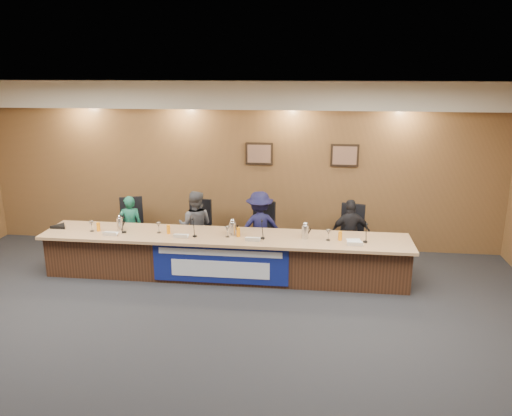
% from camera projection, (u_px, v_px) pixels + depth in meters
% --- Properties ---
extents(floor, '(10.00, 10.00, 0.00)m').
position_uv_depth(floor, '(190.00, 353.00, 6.20)').
color(floor, black).
rests_on(floor, ground).
extents(ceiling, '(10.00, 8.00, 0.04)m').
position_uv_depth(ceiling, '(180.00, 89.00, 5.33)').
color(ceiling, silver).
rests_on(ceiling, wall_back).
extents(wall_back, '(10.00, 0.04, 3.20)m').
position_uv_depth(wall_back, '(239.00, 166.00, 9.59)').
color(wall_back, brown).
rests_on(wall_back, floor).
extents(soffit, '(10.00, 0.50, 0.50)m').
position_uv_depth(soffit, '(236.00, 95.00, 8.98)').
color(soffit, beige).
rests_on(soffit, wall_back).
extents(dais_body, '(6.00, 0.80, 0.70)m').
position_uv_depth(dais_body, '(225.00, 257.00, 8.40)').
color(dais_body, '#3E2314').
rests_on(dais_body, floor).
extents(dais_top, '(6.10, 0.95, 0.05)m').
position_uv_depth(dais_top, '(224.00, 237.00, 8.25)').
color(dais_top, '#AD8156').
rests_on(dais_top, dais_body).
extents(banner, '(2.20, 0.02, 0.65)m').
position_uv_depth(banner, '(220.00, 264.00, 7.99)').
color(banner, navy).
rests_on(banner, dais_body).
extents(banner_text_upper, '(2.00, 0.01, 0.10)m').
position_uv_depth(banner_text_upper, '(220.00, 253.00, 7.93)').
color(banner_text_upper, silver).
rests_on(banner_text_upper, banner).
extents(banner_text_lower, '(1.60, 0.01, 0.28)m').
position_uv_depth(banner_text_lower, '(220.00, 269.00, 8.00)').
color(banner_text_lower, silver).
rests_on(banner_text_lower, banner).
extents(wall_photo_left, '(0.52, 0.04, 0.42)m').
position_uv_depth(wall_photo_left, '(259.00, 154.00, 9.45)').
color(wall_photo_left, black).
rests_on(wall_photo_left, wall_back).
extents(wall_photo_right, '(0.52, 0.04, 0.42)m').
position_uv_depth(wall_photo_right, '(345.00, 155.00, 9.26)').
color(wall_photo_right, black).
rests_on(wall_photo_right, wall_back).
extents(panelist_a, '(0.49, 0.39, 1.17)m').
position_uv_depth(panelist_a, '(131.00, 227.00, 9.22)').
color(panelist_a, '#175B42').
rests_on(panelist_a, floor).
extents(panelist_b, '(0.64, 0.51, 1.30)m').
position_uv_depth(panelist_b, '(195.00, 226.00, 9.06)').
color(panelist_b, '#4A4B4F').
rests_on(panelist_b, floor).
extents(panelist_c, '(0.96, 0.72, 1.32)m').
position_uv_depth(panelist_c, '(260.00, 228.00, 8.92)').
color(panelist_c, '#121134').
rests_on(panelist_c, floor).
extents(panelist_d, '(0.76, 0.43, 1.23)m').
position_uv_depth(panelist_d, '(350.00, 234.00, 8.74)').
color(panelist_d, black).
rests_on(panelist_d, floor).
extents(office_chair_a, '(0.62, 0.62, 0.08)m').
position_uv_depth(office_chair_a, '(133.00, 230.00, 9.34)').
color(office_chair_a, black).
rests_on(office_chair_a, floor).
extents(office_chair_b, '(0.54, 0.54, 0.08)m').
position_uv_depth(office_chair_b, '(197.00, 233.00, 9.20)').
color(office_chair_b, black).
rests_on(office_chair_b, floor).
extents(office_chair_c, '(0.58, 0.58, 0.08)m').
position_uv_depth(office_chair_c, '(260.00, 235.00, 9.06)').
color(office_chair_c, black).
rests_on(office_chair_c, floor).
extents(office_chair_d, '(0.59, 0.59, 0.08)m').
position_uv_depth(office_chair_d, '(349.00, 239.00, 8.87)').
color(office_chair_d, black).
rests_on(office_chair_d, floor).
extents(nameplate_a, '(0.24, 0.08, 0.10)m').
position_uv_depth(nameplate_a, '(109.00, 233.00, 8.18)').
color(nameplate_a, white).
rests_on(nameplate_a, dais_top).
extents(microphone_a, '(0.07, 0.07, 0.02)m').
position_uv_depth(microphone_a, '(124.00, 232.00, 8.37)').
color(microphone_a, black).
rests_on(microphone_a, dais_top).
extents(juice_glass_a, '(0.06, 0.06, 0.15)m').
position_uv_depth(juice_glass_a, '(98.00, 227.00, 8.43)').
color(juice_glass_a, orange).
rests_on(juice_glass_a, dais_top).
extents(water_glass_a, '(0.08, 0.08, 0.18)m').
position_uv_depth(water_glass_a, '(92.00, 226.00, 8.41)').
color(water_glass_a, silver).
rests_on(water_glass_a, dais_top).
extents(nameplate_b, '(0.24, 0.08, 0.10)m').
position_uv_depth(nameplate_b, '(180.00, 236.00, 8.07)').
color(nameplate_b, white).
rests_on(nameplate_b, dais_top).
extents(microphone_b, '(0.07, 0.07, 0.02)m').
position_uv_depth(microphone_b, '(195.00, 236.00, 8.17)').
color(microphone_b, black).
rests_on(microphone_b, dais_top).
extents(juice_glass_b, '(0.06, 0.06, 0.15)m').
position_uv_depth(juice_glass_b, '(168.00, 229.00, 8.30)').
color(juice_glass_b, orange).
rests_on(juice_glass_b, dais_top).
extents(water_glass_b, '(0.08, 0.08, 0.18)m').
position_uv_depth(water_glass_b, '(159.00, 228.00, 8.33)').
color(water_glass_b, silver).
rests_on(water_glass_b, dais_top).
extents(nameplate_c, '(0.24, 0.08, 0.10)m').
position_uv_depth(nameplate_c, '(252.00, 239.00, 7.91)').
color(nameplate_c, white).
rests_on(nameplate_c, dais_top).
extents(microphone_c, '(0.07, 0.07, 0.02)m').
position_uv_depth(microphone_c, '(263.00, 238.00, 8.07)').
color(microphone_c, black).
rests_on(microphone_c, dais_top).
extents(juice_glass_c, '(0.06, 0.06, 0.15)m').
position_uv_depth(juice_glass_c, '(238.00, 232.00, 8.16)').
color(juice_glass_c, orange).
rests_on(juice_glass_c, dais_top).
extents(water_glass_c, '(0.08, 0.08, 0.18)m').
position_uv_depth(water_glass_c, '(227.00, 232.00, 8.13)').
color(water_glass_c, silver).
rests_on(water_glass_c, dais_top).
extents(nameplate_d, '(0.24, 0.08, 0.10)m').
position_uv_depth(nameplate_d, '(355.00, 244.00, 7.71)').
color(nameplate_d, white).
rests_on(nameplate_d, dais_top).
extents(microphone_d, '(0.07, 0.07, 0.02)m').
position_uv_depth(microphone_d, '(365.00, 242.00, 7.90)').
color(microphone_d, black).
rests_on(microphone_d, dais_top).
extents(juice_glass_d, '(0.06, 0.06, 0.15)m').
position_uv_depth(juice_glass_d, '(340.00, 236.00, 7.97)').
color(juice_glass_d, orange).
rests_on(juice_glass_d, dais_top).
extents(water_glass_d, '(0.08, 0.08, 0.18)m').
position_uv_depth(water_glass_d, '(328.00, 235.00, 7.97)').
color(water_glass_d, silver).
rests_on(water_glass_d, dais_top).
extents(carafe_left, '(0.11, 0.11, 0.22)m').
position_uv_depth(carafe_left, '(120.00, 224.00, 8.45)').
color(carafe_left, silver).
rests_on(carafe_left, dais_top).
extents(carafe_mid, '(0.11, 0.11, 0.22)m').
position_uv_depth(carafe_mid, '(233.00, 228.00, 8.23)').
color(carafe_mid, silver).
rests_on(carafe_mid, dais_top).
extents(carafe_right, '(0.11, 0.11, 0.22)m').
position_uv_depth(carafe_right, '(305.00, 232.00, 8.05)').
color(carafe_right, silver).
rests_on(carafe_right, dais_top).
extents(speakerphone, '(0.32, 0.32, 0.05)m').
position_uv_depth(speakerphone, '(60.00, 226.00, 8.62)').
color(speakerphone, black).
rests_on(speakerphone, dais_top).
extents(paper_stack, '(0.26, 0.33, 0.01)m').
position_uv_depth(paper_stack, '(355.00, 242.00, 7.92)').
color(paper_stack, white).
rests_on(paper_stack, dais_top).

